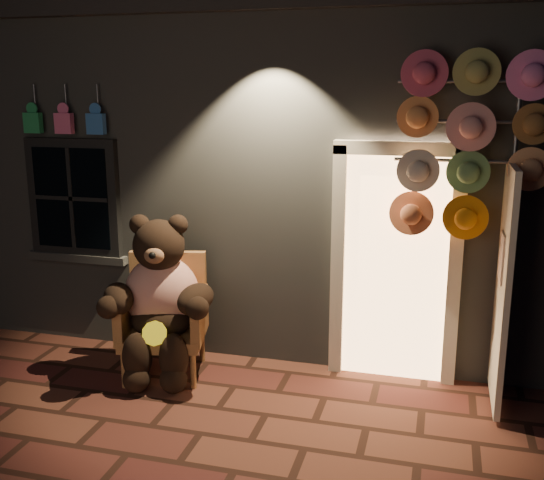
% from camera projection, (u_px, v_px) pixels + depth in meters
% --- Properties ---
extents(ground, '(60.00, 60.00, 0.00)m').
position_uv_depth(ground, '(200.00, 433.00, 4.98)').
color(ground, '#592F22').
rests_on(ground, ground).
extents(shop_building, '(7.30, 5.95, 3.51)m').
position_uv_depth(shop_building, '(308.00, 159.00, 8.32)').
color(shop_building, slate).
rests_on(shop_building, ground).
extents(wicker_armchair, '(0.90, 0.84, 1.11)m').
position_uv_depth(wicker_armchair, '(165.00, 315.00, 5.99)').
color(wicker_armchair, '#B47945').
rests_on(wicker_armchair, ground).
extents(teddy_bear, '(1.08, 0.95, 1.52)m').
position_uv_depth(teddy_bear, '(160.00, 299.00, 5.80)').
color(teddy_bear, red).
rests_on(teddy_bear, ground).
extents(hat_rack, '(1.67, 0.22, 2.93)m').
position_uv_depth(hat_rack, '(492.00, 138.00, 5.13)').
color(hat_rack, '#59595E').
rests_on(hat_rack, ground).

